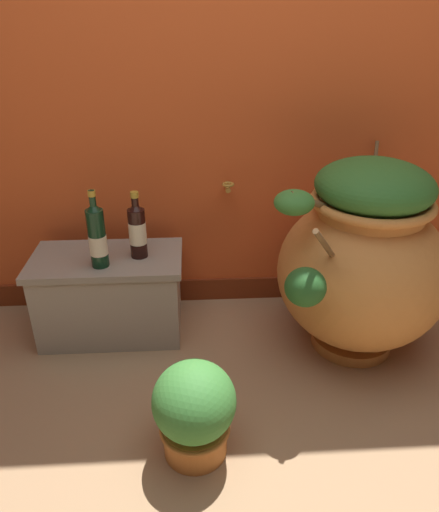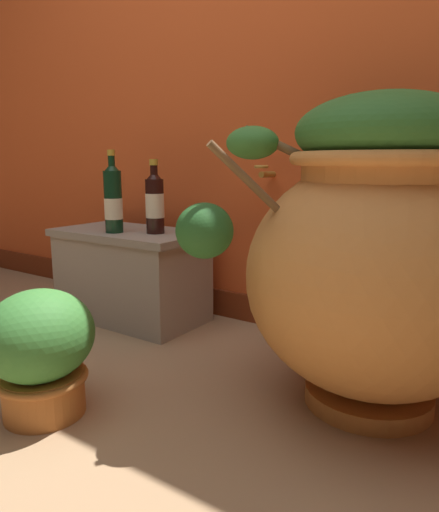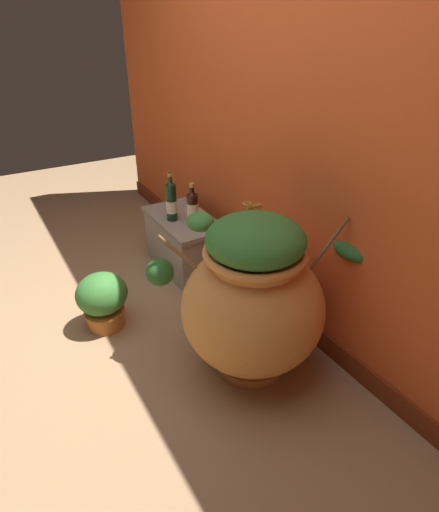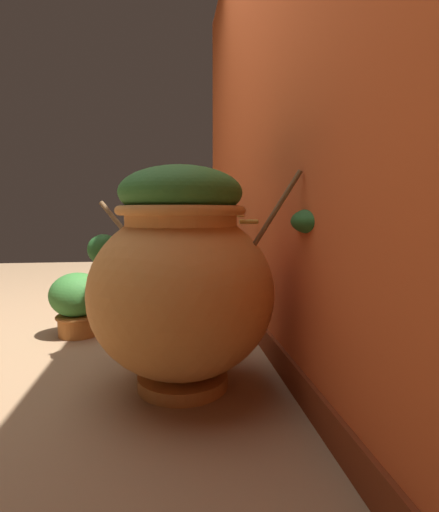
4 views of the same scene
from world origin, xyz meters
The scene contains 7 objects.
ground_plane centered at (0.00, 0.00, 0.00)m, with size 7.00×7.00×0.00m, color #9E7A56.
back_wall centered at (0.00, 1.20, 1.29)m, with size 4.40×0.33×2.60m.
terracotta_urn centered at (0.50, 0.68, 0.43)m, with size 0.77×0.94×0.86m.
stone_ledge centered at (-0.60, 0.84, 0.21)m, with size 0.67×0.37×0.40m.
wine_bottle_left centered at (-0.45, 0.84, 0.53)m, with size 0.08×0.08×0.30m.
wine_bottle_middle centered at (-0.61, 0.76, 0.54)m, with size 0.08×0.08×0.34m.
potted_shrub centered at (-0.22, 0.11, 0.19)m, with size 0.28×0.30×0.35m.
Camera 1 is at (-0.21, -1.05, 1.36)m, focal length 33.26 mm.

